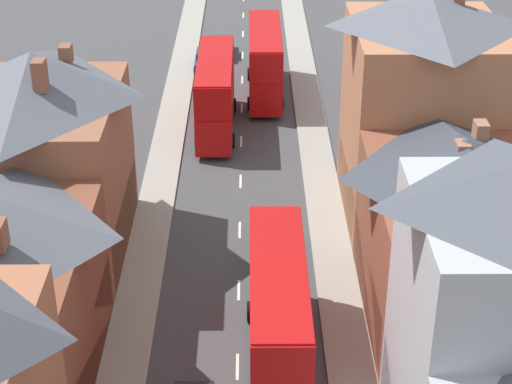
{
  "coord_description": "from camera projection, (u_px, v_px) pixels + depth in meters",
  "views": [
    {
      "loc": [
        0.59,
        -12.15,
        25.28
      ],
      "look_at": [
        0.95,
        31.18,
        1.84
      ],
      "focal_mm": 60.0,
      "sensor_mm": 36.0,
      "label": 1
    }
  ],
  "objects": [
    {
      "name": "pavement_left",
      "position": [
        163.0,
        167.0,
        56.06
      ],
      "size": [
        2.2,
        104.0,
        0.14
      ],
      "primitive_type": "cube",
      "color": "gray",
      "rests_on": "ground"
    },
    {
      "name": "pavement_right",
      "position": [
        318.0,
        166.0,
        56.14
      ],
      "size": [
        2.2,
        104.0,
        0.14
      ],
      "primitive_type": "cube",
      "color": "gray",
      "rests_on": "ground"
    },
    {
      "name": "centre_line_dashes",
      "position": [
        241.0,
        181.0,
        54.37
      ],
      "size": [
        0.14,
        97.8,
        0.01
      ],
      "color": "silver",
      "rests_on": "ground"
    },
    {
      "name": "double_decker_bus_lead",
      "position": [
        278.0,
        314.0,
        37.36
      ],
      "size": [
        2.74,
        10.8,
        5.3
      ],
      "color": "#B70F0F",
      "rests_on": "ground"
    },
    {
      "name": "double_decker_bus_mid_street",
      "position": [
        265.0,
        61.0,
        65.99
      ],
      "size": [
        2.74,
        10.8,
        5.3
      ],
      "color": "#B70F0F",
      "rests_on": "ground"
    },
    {
      "name": "double_decker_bus_far_approaching",
      "position": [
        215.0,
        93.0,
        60.16
      ],
      "size": [
        2.74,
        10.8,
        5.3
      ],
      "color": "#B70F0F",
      "rests_on": "ground"
    },
    {
      "name": "car_parked_left_a",
      "position": [
        222.0,
        46.0,
        75.16
      ],
      "size": [
        1.9,
        4.42,
        1.58
      ],
      "color": "gray",
      "rests_on": "ground"
    },
    {
      "name": "car_mid_black",
      "position": [
        206.0,
        60.0,
        72.0
      ],
      "size": [
        1.9,
        4.09,
        1.68
      ],
      "color": "navy",
      "rests_on": "ground"
    },
    {
      "name": "car_mid_white",
      "position": [
        272.0,
        241.0,
        46.45
      ],
      "size": [
        1.9,
        4.33,
        1.68
      ],
      "color": "#4C515B",
      "rests_on": "ground"
    }
  ]
}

